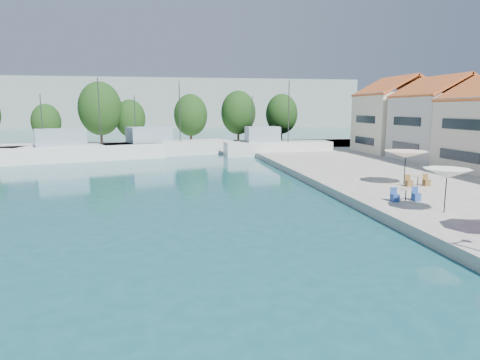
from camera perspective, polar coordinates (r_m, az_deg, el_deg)
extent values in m
cube|color=gray|center=(67.39, -12.14, 4.30)|extent=(90.00, 16.00, 0.60)
cube|color=gray|center=(161.97, -18.99, 9.61)|extent=(180.00, 40.00, 16.00)
cube|color=gray|center=(185.76, 4.22, 9.39)|extent=(140.00, 40.00, 12.00)
cube|color=beige|center=(51.44, 25.15, 6.33)|extent=(8.00, 8.50, 7.00)
pyramid|color=#CA552D|center=(51.51, 25.57, 12.22)|extent=(8.40, 8.80, 1.80)
cube|color=#F3E6C2|center=(59.03, 20.14, 7.18)|extent=(8.60, 8.50, 7.50)
pyramid|color=#CA552D|center=(59.12, 20.45, 12.55)|extent=(9.00, 8.80, 1.80)
cube|color=silver|center=(55.16, -19.87, 3.27)|extent=(18.89, 9.88, 2.20)
cube|color=#8A9FAB|center=(54.73, -22.85, 5.25)|extent=(6.32, 5.10, 2.00)
cylinder|color=#2D2D2D|center=(55.15, -18.26, 8.67)|extent=(0.12, 0.12, 8.00)
cylinder|color=#2D2D2D|center=(54.55, -24.91, 7.21)|extent=(0.10, 0.10, 6.00)
cube|color=silver|center=(58.24, -9.53, 4.00)|extent=(17.95, 10.24, 2.20)
cube|color=#8A9FAB|center=(57.21, -12.05, 5.93)|extent=(6.11, 5.07, 2.00)
cylinder|color=#2D2D2D|center=(58.62, -8.05, 9.06)|extent=(0.12, 0.12, 8.00)
cylinder|color=#2D2D2D|center=(56.62, -13.81, 7.86)|extent=(0.10, 0.10, 6.00)
cube|color=silver|center=(57.53, 5.06, 4.02)|extent=(14.22, 3.89, 2.20)
cube|color=#8A9FAB|center=(56.82, 3.01, 6.10)|extent=(4.29, 2.90, 2.00)
cylinder|color=#2D2D2D|center=(57.68, 6.50, 9.09)|extent=(0.12, 0.12, 8.00)
cylinder|color=#2D2D2D|center=(56.42, 1.62, 8.12)|extent=(0.10, 0.10, 6.00)
cylinder|color=#3F2B19|center=(70.54, -24.32, 5.28)|extent=(0.36, 0.36, 2.79)
ellipsoid|color=#123B13|center=(70.45, -24.44, 7.09)|extent=(4.24, 4.24, 5.30)
cylinder|color=#3F2B19|center=(69.54, -18.02, 6.22)|extent=(0.36, 0.36, 4.29)
ellipsoid|color=#123B13|center=(69.46, -18.16, 9.04)|extent=(6.51, 6.51, 8.14)
cylinder|color=#3F2B19|center=(70.57, -14.35, 5.95)|extent=(0.36, 0.36, 3.12)
ellipsoid|color=#123B13|center=(70.47, -14.43, 7.97)|extent=(4.74, 4.74, 5.92)
cylinder|color=#3F2B19|center=(69.36, -6.55, 6.28)|extent=(0.36, 0.36, 3.50)
ellipsoid|color=#123B13|center=(69.27, -6.59, 8.60)|extent=(5.32, 5.32, 6.65)
cylinder|color=#3F2B19|center=(71.75, -0.23, 6.56)|extent=(0.36, 0.36, 3.79)
ellipsoid|color=#123B13|center=(71.66, -0.23, 8.98)|extent=(5.75, 5.75, 7.19)
cylinder|color=#3F2B19|center=(74.89, 5.54, 6.57)|extent=(0.36, 0.36, 3.60)
ellipsoid|color=#123B13|center=(74.80, 5.58, 8.77)|extent=(5.47, 5.47, 6.84)
cylinder|color=black|center=(25.31, 25.73, -1.30)|extent=(0.06, 0.06, 2.38)
cone|color=white|center=(25.17, 25.88, 0.81)|extent=(2.50, 2.50, 0.50)
cylinder|color=black|center=(33.75, 21.12, 1.55)|extent=(0.06, 0.06, 2.47)
cone|color=#F8E0C1|center=(33.64, 21.22, 3.21)|extent=(3.19, 3.19, 0.50)
cylinder|color=black|center=(27.64, 21.22, -1.89)|extent=(0.06, 0.06, 0.74)
cylinder|color=tan|center=(27.57, 21.27, -1.14)|extent=(0.70, 0.70, 0.04)
cube|color=#244793|center=(28.03, 22.43, -2.11)|extent=(0.42, 0.42, 0.46)
cube|color=#244793|center=(27.31, 19.95, -2.25)|extent=(0.42, 0.42, 0.46)
cylinder|color=black|center=(33.35, 22.61, -0.13)|extent=(0.06, 0.06, 0.74)
cylinder|color=tan|center=(33.30, 22.65, 0.50)|extent=(0.70, 0.70, 0.04)
cube|color=brown|center=(33.75, 23.60, -0.33)|extent=(0.42, 0.42, 0.46)
cube|color=brown|center=(33.00, 21.57, -0.41)|extent=(0.42, 0.42, 0.46)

